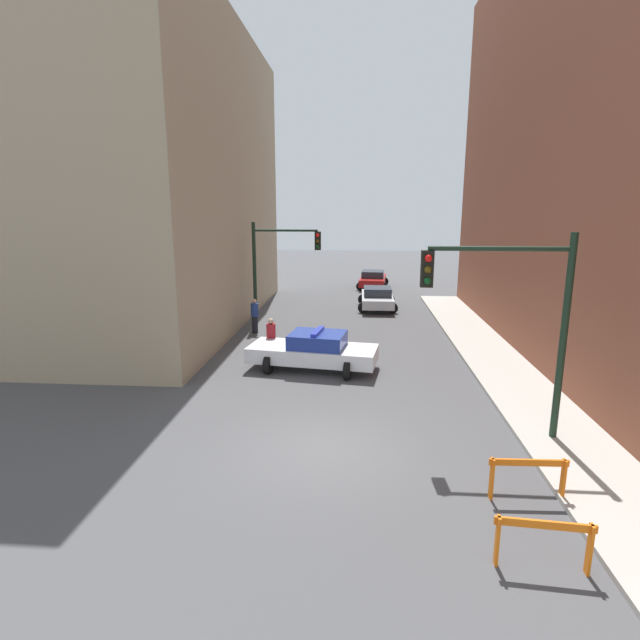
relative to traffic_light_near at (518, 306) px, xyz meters
name	(u,v)px	position (x,y,z in m)	size (l,w,h in m)	color
ground_plane	(322,449)	(-4.73, -0.91, -3.53)	(120.00, 120.00, 0.00)	#4C4C4F
sidewalk_right	(579,456)	(1.47, -0.91, -3.47)	(2.40, 44.00, 0.12)	#B2ADA3
building_corner_left	(108,179)	(-16.73, 13.09, 3.80)	(14.00, 20.00, 14.67)	tan
traffic_light_near	(518,306)	(0.00, 0.00, 0.00)	(3.64, 0.35, 5.20)	black
traffic_light_far	(276,259)	(-8.03, 12.39, -0.13)	(3.44, 0.35, 5.20)	black
police_car	(314,350)	(-5.50, 5.36, -2.81)	(4.92, 2.80, 1.52)	white
parked_car_near	(377,298)	(-2.77, 17.05, -2.86)	(2.28, 4.30, 1.31)	silver
parked_car_mid	(373,279)	(-2.81, 25.02, -2.86)	(2.51, 4.44, 1.31)	maroon
pedestrian_crossing	(271,338)	(-7.30, 6.50, -2.67)	(0.49, 0.49, 1.66)	#382D23
pedestrian_corner	(255,315)	(-8.82, 10.68, -2.67)	(0.49, 0.49, 1.66)	black
barrier_front	(544,536)	(-0.80, -4.87, -2.91)	(1.60, 0.28, 0.90)	orange
barrier_mid	(528,472)	(-0.39, -2.79, -2.91)	(1.60, 0.22, 0.90)	orange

